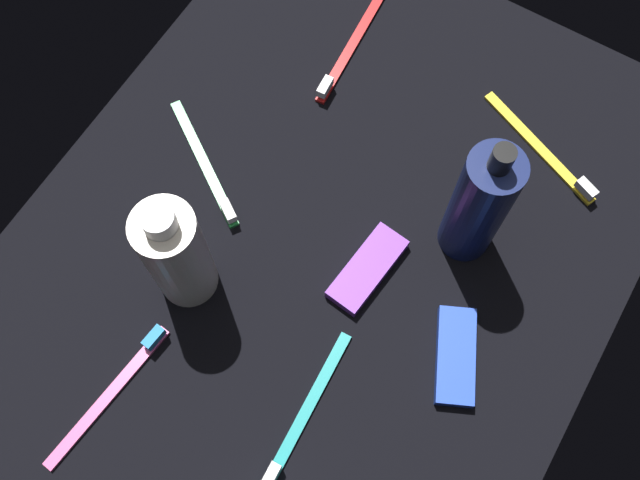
# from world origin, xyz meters

# --- Properties ---
(ground_plane) EXTENTS (0.84, 0.64, 0.01)m
(ground_plane) POSITION_xyz_m (0.00, 0.00, -0.01)
(ground_plane) COLOR black
(lotion_bottle) EXTENTS (0.06, 0.06, 0.21)m
(lotion_bottle) POSITION_xyz_m (-0.10, 0.13, 0.09)
(lotion_bottle) COLOR #141E4D
(lotion_bottle) RESTS_ON ground_plane
(bodywash_bottle) EXTENTS (0.06, 0.06, 0.18)m
(bodywash_bottle) POSITION_xyz_m (0.11, -0.11, 0.08)
(bodywash_bottle) COLOR silver
(bodywash_bottle) RESTS_ON ground_plane
(toothbrush_red) EXTENTS (0.18, 0.03, 0.02)m
(toothbrush_red) POSITION_xyz_m (-0.24, -0.11, 0.01)
(toothbrush_red) COLOR red
(toothbrush_red) RESTS_ON ground_plane
(toothbrush_teal) EXTENTS (0.18, 0.02, 0.02)m
(toothbrush_teal) POSITION_xyz_m (0.17, 0.08, 0.01)
(toothbrush_teal) COLOR teal
(toothbrush_teal) RESTS_ON ground_plane
(toothbrush_green) EXTENTS (0.11, 0.16, 0.02)m
(toothbrush_green) POSITION_xyz_m (-0.02, -0.16, 0.01)
(toothbrush_green) COLOR green
(toothbrush_green) RESTS_ON ground_plane
(toothbrush_pink) EXTENTS (0.18, 0.03, 0.02)m
(toothbrush_pink) POSITION_xyz_m (0.24, -0.10, 0.01)
(toothbrush_pink) COLOR #E55999
(toothbrush_pink) RESTS_ON ground_plane
(toothbrush_yellow) EXTENTS (0.08, 0.17, 0.02)m
(toothbrush_yellow) POSITION_xyz_m (-0.24, 0.16, 0.01)
(toothbrush_yellow) COLOR yellow
(toothbrush_yellow) RESTS_ON ground_plane
(snack_bar_blue) EXTENTS (0.11, 0.08, 0.01)m
(snack_bar_blue) POSITION_xyz_m (0.03, 0.19, 0.01)
(snack_bar_blue) COLOR blue
(snack_bar_blue) RESTS_ON ground_plane
(snack_bar_purple) EXTENTS (0.11, 0.05, 0.01)m
(snack_bar_purple) POSITION_xyz_m (-0.01, 0.06, 0.01)
(snack_bar_purple) COLOR purple
(snack_bar_purple) RESTS_ON ground_plane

